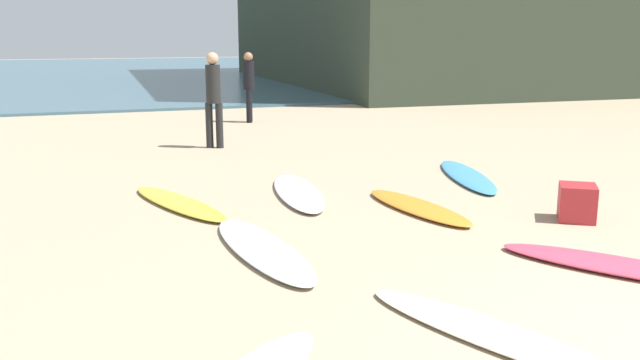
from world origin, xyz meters
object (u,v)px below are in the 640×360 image
object	(u,v)px
surfboard_3	(493,334)
beach_cooler	(577,203)
surfboard_0	(298,192)
surfboard_1	(418,207)
beachgoer_mid	(249,83)
surfboard_2	(179,203)
surfboard_6	(467,176)
surfboard_4	(262,249)
surfboard_7	(619,266)
beachgoer_near	(213,95)

from	to	relation	value
surfboard_3	beach_cooler	world-z (taller)	beach_cooler
surfboard_0	surfboard_1	xyz separation A→B (m)	(1.17, -1.30, -0.00)
surfboard_0	beach_cooler	bearing A→B (deg)	-32.45
surfboard_1	beach_cooler	world-z (taller)	beach_cooler
beachgoer_mid	beach_cooler	distance (m)	10.42
surfboard_2	surfboard_6	world-z (taller)	surfboard_2
surfboard_0	beach_cooler	xyz separation A→B (m)	(2.74, -2.37, 0.17)
surfboard_0	beach_cooler	distance (m)	3.62
surfboard_4	surfboard_7	xyz separation A→B (m)	(3.05, -1.65, 0.00)
surfboard_6	surfboard_7	bearing A→B (deg)	-85.53
surfboard_0	surfboard_2	distance (m)	1.65
surfboard_6	surfboard_7	size ratio (longest dim) A/B	1.13
surfboard_2	beachgoer_mid	distance (m)	8.55
beachgoer_mid	surfboard_3	bearing A→B (deg)	11.67
surfboard_3	surfboard_4	bearing A→B (deg)	-89.25
surfboard_6	beach_cooler	size ratio (longest dim) A/B	5.71
surfboard_4	beachgoer_near	distance (m)	6.77
beachgoer_near	beach_cooler	xyz separation A→B (m)	(3.04, -6.70, -0.82)
surfboard_1	beachgoer_near	xyz separation A→B (m)	(-1.48, 5.63, 0.99)
beach_cooler	surfboard_4	bearing A→B (deg)	179.17
surfboard_7	beachgoer_near	size ratio (longest dim) A/B	1.23
surfboard_0	surfboard_6	world-z (taller)	surfboard_0
surfboard_1	surfboard_3	bearing A→B (deg)	-116.30
beachgoer_near	beachgoer_mid	size ratio (longest dim) A/B	1.06
surfboard_6	beachgoer_near	world-z (taller)	beachgoer_near
surfboard_1	surfboard_4	size ratio (longest dim) A/B	0.86
surfboard_2	surfboard_3	size ratio (longest dim) A/B	1.00
surfboard_6	beachgoer_near	xyz separation A→B (m)	(-3.10, 4.15, 1.00)
surfboard_1	surfboard_2	size ratio (longest dim) A/B	0.89
surfboard_7	beachgoer_mid	xyz separation A→B (m)	(-0.64, 11.88, 0.92)
surfboard_6	beach_cooler	world-z (taller)	beach_cooler
surfboard_6	beach_cooler	bearing A→B (deg)	-74.86
surfboard_0	surfboard_2	xyz separation A→B (m)	(-1.65, -0.07, -0.00)
surfboard_0	beachgoer_mid	world-z (taller)	beachgoer_mid
surfboard_3	beach_cooler	distance (m)	3.72
surfboard_7	beach_cooler	xyz separation A→B (m)	(0.82, 1.59, 0.17)
surfboard_0	surfboard_1	bearing A→B (deg)	-39.56
surfboard_7	beachgoer_near	world-z (taller)	beachgoer_near
surfboard_0	beachgoer_near	size ratio (longest dim) A/B	1.31
surfboard_6	surfboard_4	bearing A→B (deg)	-131.14
surfboard_6	beachgoer_mid	distance (m)	7.94
surfboard_4	beach_cooler	bearing A→B (deg)	174.24
surfboard_2	surfboard_4	size ratio (longest dim) A/B	0.97
surfboard_2	surfboard_3	bearing A→B (deg)	90.49
surfboard_7	surfboard_6	bearing A→B (deg)	-137.23
surfboard_3	beachgoer_mid	bearing A→B (deg)	-118.48
surfboard_0	beachgoer_near	bearing A→B (deg)	102.49
surfboard_6	surfboard_7	xyz separation A→B (m)	(-0.88, -4.14, 0.00)
surfboard_1	beachgoer_mid	world-z (taller)	beachgoer_mid
surfboard_0	beachgoer_near	distance (m)	4.45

